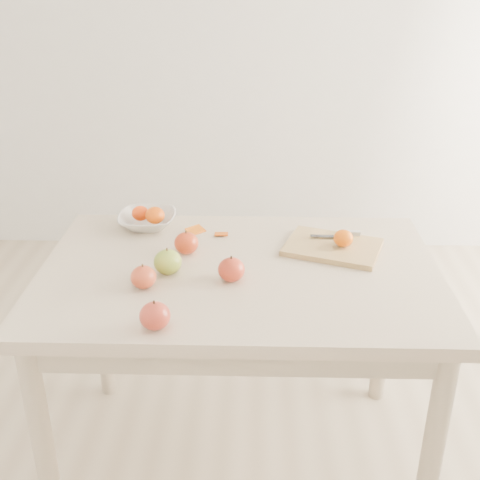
{
  "coord_description": "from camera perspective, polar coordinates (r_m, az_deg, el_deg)",
  "views": [
    {
      "loc": [
        0.05,
        -1.6,
        1.6
      ],
      "look_at": [
        0.0,
        0.05,
        0.82
      ],
      "focal_mm": 45.0,
      "sensor_mm": 36.0,
      "label": 1
    }
  ],
  "objects": [
    {
      "name": "apple_green",
      "position": [
        1.78,
        -6.87,
        -2.08
      ],
      "size": [
        0.08,
        0.08,
        0.07
      ],
      "primitive_type": "ellipsoid",
      "color": "olive",
      "rests_on": "table"
    },
    {
      "name": "ground",
      "position": [
        2.26,
        -0.04,
        -19.74
      ],
      "size": [
        3.5,
        3.5,
        0.0
      ],
      "primitive_type": "plane",
      "color": "#C6B293",
      "rests_on": "ground"
    },
    {
      "name": "apple_red_e",
      "position": [
        1.73,
        -0.82,
        -2.82
      ],
      "size": [
        0.08,
        0.08,
        0.07
      ],
      "primitive_type": "ellipsoid",
      "color": "maroon",
      "rests_on": "table"
    },
    {
      "name": "apple_red_b",
      "position": [
        1.71,
        -9.15,
        -3.49
      ],
      "size": [
        0.07,
        0.07,
        0.07
      ],
      "primitive_type": "ellipsoid",
      "color": "maroon",
      "rests_on": "table"
    },
    {
      "name": "apple_red_a",
      "position": [
        1.89,
        -5.11,
        -0.29
      ],
      "size": [
        0.08,
        0.08,
        0.07
      ],
      "primitive_type": "ellipsoid",
      "color": "maroon",
      "rests_on": "table"
    },
    {
      "name": "board_tangerine",
      "position": [
        1.92,
        9.77,
        0.17
      ],
      "size": [
        0.06,
        0.06,
        0.05
      ],
      "primitive_type": "ellipsoid",
      "color": "#DA5407",
      "rests_on": "cutting_board"
    },
    {
      "name": "paring_knife",
      "position": [
        2.0,
        9.9,
        0.61
      ],
      "size": [
        0.17,
        0.05,
        0.01
      ],
      "color": "silver",
      "rests_on": "cutting_board"
    },
    {
      "name": "bowl_tangerine_near",
      "position": [
        2.11,
        -9.44,
        2.52
      ],
      "size": [
        0.06,
        0.06,
        0.05
      ],
      "primitive_type": "ellipsoid",
      "color": "#D63C07",
      "rests_on": "fruit_bowl"
    },
    {
      "name": "orange_peel_b",
      "position": [
        2.02,
        -1.78,
        0.52
      ],
      "size": [
        0.05,
        0.04,
        0.01
      ],
      "primitive_type": "cube",
      "rotation": [
        -0.14,
        0.0,
        0.02
      ],
      "color": "#CE540E",
      "rests_on": "table"
    },
    {
      "name": "apple_red_c",
      "position": [
        1.53,
        -8.07,
        -7.13
      ],
      "size": [
        0.08,
        0.08,
        0.07
      ],
      "primitive_type": "ellipsoid",
      "color": "maroon",
      "rests_on": "table"
    },
    {
      "name": "table",
      "position": [
        1.86,
        -0.04,
        -5.38
      ],
      "size": [
        1.2,
        0.8,
        0.75
      ],
      "color": "beige",
      "rests_on": "ground"
    },
    {
      "name": "fruit_bowl",
      "position": [
        2.1,
        -8.77,
        1.86
      ],
      "size": [
        0.2,
        0.2,
        0.05
      ],
      "primitive_type": "imported",
      "color": "silver",
      "rests_on": "table"
    },
    {
      "name": "bowl_tangerine_far",
      "position": [
        2.07,
        -8.07,
        2.34
      ],
      "size": [
        0.07,
        0.07,
        0.06
      ],
      "primitive_type": "ellipsoid",
      "color": "#D56307",
      "rests_on": "fruit_bowl"
    },
    {
      "name": "orange_peel_a",
      "position": [
        2.05,
        -4.24,
        0.84
      ],
      "size": [
        0.07,
        0.07,
        0.01
      ],
      "primitive_type": "cube",
      "rotation": [
        0.21,
        0.0,
        0.71
      ],
      "color": "#CB5B0E",
      "rests_on": "table"
    },
    {
      "name": "cutting_board",
      "position": [
        1.94,
        8.78,
        -0.67
      ],
      "size": [
        0.34,
        0.3,
        0.02
      ],
      "primitive_type": "cube",
      "rotation": [
        0.0,
        0.0,
        -0.34
      ],
      "color": "tan",
      "rests_on": "table"
    }
  ]
}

